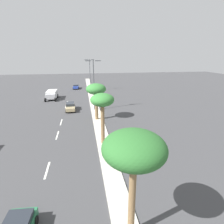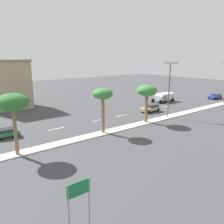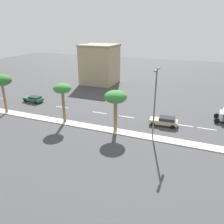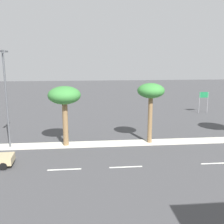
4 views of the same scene
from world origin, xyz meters
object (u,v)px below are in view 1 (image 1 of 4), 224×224
(palm_tree_mid, at_px, (102,102))
(palm_tree_front, at_px, (96,90))
(box_truck, at_px, (52,95))
(street_lamp_inboard, at_px, (94,81))
(palm_tree_near, at_px, (134,151))
(sedan_tan_rear, at_px, (70,106))
(street_lamp_rear, at_px, (90,72))
(sedan_blue_center, at_px, (76,87))

(palm_tree_mid, distance_m, palm_tree_front, 8.95)
(palm_tree_mid, height_order, box_truck, palm_tree_mid)
(palm_tree_front, distance_m, street_lamp_inboard, 5.73)
(palm_tree_mid, xyz_separation_m, palm_tree_front, (-0.04, 8.95, -0.29))
(palm_tree_front, bearing_deg, palm_tree_mid, -89.71)
(palm_tree_near, distance_m, sedan_tan_rear, 28.58)
(palm_tree_front, xyz_separation_m, street_lamp_inboard, (0.02, 5.70, 0.63))
(palm_tree_front, distance_m, street_lamp_rear, 26.32)
(palm_tree_mid, relative_size, sedan_tan_rear, 1.44)
(palm_tree_mid, relative_size, box_truck, 1.11)
(palm_tree_near, bearing_deg, box_truck, 105.33)
(box_truck, bearing_deg, street_lamp_rear, 42.74)
(street_lamp_inboard, distance_m, sedan_tan_rear, 7.08)
(palm_tree_near, xyz_separation_m, box_truck, (-10.41, 37.98, -4.76))
(palm_tree_front, distance_m, sedan_blue_center, 31.46)
(street_lamp_inboard, height_order, box_truck, street_lamp_inboard)
(sedan_tan_rear, bearing_deg, palm_tree_mid, -72.38)
(palm_tree_mid, xyz_separation_m, street_lamp_inboard, (-0.03, 14.64, 0.34))
(street_lamp_inboard, bearing_deg, palm_tree_front, -90.16)
(sedan_tan_rear, bearing_deg, street_lamp_rear, 75.67)
(palm_tree_near, bearing_deg, sedan_blue_center, 95.27)
(palm_tree_mid, relative_size, street_lamp_rear, 0.68)
(palm_tree_near, relative_size, palm_tree_front, 1.12)
(palm_tree_mid, distance_m, box_truck, 28.03)
(palm_tree_near, relative_size, box_truck, 1.20)
(palm_tree_near, bearing_deg, street_lamp_rear, 90.21)
(palm_tree_near, xyz_separation_m, street_lamp_inboard, (-0.36, 26.83, -0.10))
(palm_tree_mid, xyz_separation_m, sedan_blue_center, (-4.46, 39.76, -4.79))
(palm_tree_mid, bearing_deg, palm_tree_near, -88.43)
(palm_tree_front, bearing_deg, street_lamp_rear, 89.54)
(palm_tree_near, distance_m, box_truck, 39.67)
(palm_tree_near, bearing_deg, sedan_tan_rear, 100.74)
(street_lamp_rear, height_order, sedan_blue_center, street_lamp_rear)
(palm_tree_mid, bearing_deg, street_lamp_rear, 89.73)
(palm_tree_mid, height_order, palm_tree_front, palm_tree_mid)
(street_lamp_rear, distance_m, sedan_blue_center, 8.14)
(palm_tree_near, distance_m, street_lamp_inboard, 26.84)
(palm_tree_mid, height_order, street_lamp_inboard, street_lamp_inboard)
(box_truck, bearing_deg, palm_tree_mid, -68.65)
(street_lamp_inboard, height_order, sedan_blue_center, street_lamp_inboard)
(street_lamp_inboard, xyz_separation_m, box_truck, (-10.05, 11.15, -4.66))
(street_lamp_rear, bearing_deg, palm_tree_front, -90.46)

